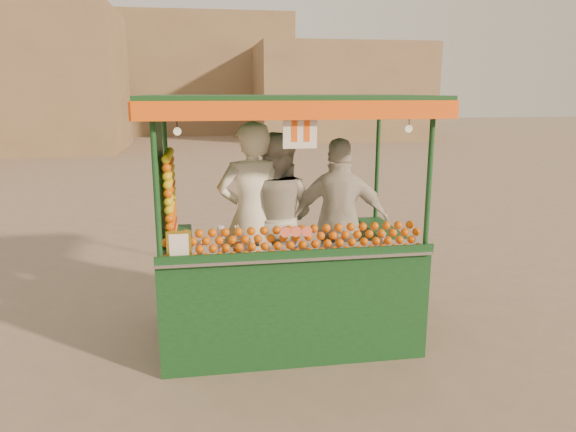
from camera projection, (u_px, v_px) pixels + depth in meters
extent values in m
plane|color=#766254|center=(267.00, 343.00, 5.47)|extent=(90.00, 90.00, 0.00)
cube|color=olive|center=(339.00, 92.00, 29.05)|extent=(9.00, 6.00, 5.00)
cube|color=olive|center=(176.00, 76.00, 33.17)|extent=(14.00, 7.00, 7.00)
cube|color=#0F3818|center=(285.00, 320.00, 5.69)|extent=(2.52, 1.55, 0.29)
cylinder|color=black|center=(203.00, 323.00, 5.55)|extent=(0.35, 0.10, 0.35)
cylinder|color=black|center=(364.00, 312.00, 5.82)|extent=(0.35, 0.10, 0.35)
cube|color=#0F3818|center=(296.00, 295.00, 4.96)|extent=(2.52, 0.29, 0.78)
cube|color=#0F3818|center=(178.00, 275.00, 5.49)|extent=(0.29, 1.26, 0.78)
cube|color=#0F3818|center=(384.00, 264.00, 5.84)|extent=(0.29, 1.26, 0.78)
cube|color=#B2B2B7|center=(295.00, 253.00, 4.90)|extent=(2.52, 0.45, 0.03)
cylinder|color=#0F3818|center=(156.00, 188.00, 4.43)|extent=(0.05, 0.05, 1.36)
cylinder|color=#0F3818|center=(429.00, 181.00, 4.82)|extent=(0.05, 0.05, 1.36)
cylinder|color=#0F3818|center=(166.00, 165.00, 5.83)|extent=(0.05, 0.05, 1.36)
cylinder|color=#0F3818|center=(377.00, 161.00, 6.21)|extent=(0.05, 0.05, 1.36)
cube|color=#0F3818|center=(285.00, 99.00, 5.16)|extent=(2.71, 1.75, 0.08)
cube|color=#F9580D|center=(302.00, 110.00, 4.34)|extent=(2.71, 0.04, 0.16)
cube|color=#F9580D|center=(273.00, 105.00, 6.02)|extent=(2.71, 0.04, 0.16)
cube|color=#F9580D|center=(142.00, 108.00, 4.96)|extent=(0.04, 1.75, 0.16)
cube|color=#F9580D|center=(417.00, 107.00, 5.39)|extent=(0.04, 1.75, 0.16)
cylinder|color=#F6634B|center=(296.00, 232.00, 4.72)|extent=(0.10, 0.02, 0.10)
cube|color=gold|center=(179.00, 246.00, 4.58)|extent=(0.21, 0.02, 0.27)
cube|color=white|center=(300.00, 131.00, 4.45)|extent=(0.29, 0.01, 0.29)
sphere|color=#FFE5B2|center=(177.00, 131.00, 4.42)|extent=(0.07, 0.07, 0.07)
sphere|color=#FFE5B2|center=(409.00, 129.00, 4.74)|extent=(0.07, 0.07, 0.07)
imported|color=white|center=(252.00, 216.00, 5.52)|extent=(0.76, 0.55, 1.96)
imported|color=beige|center=(276.00, 218.00, 5.71)|extent=(1.11, 1.02, 1.83)
imported|color=beige|center=(340.00, 223.00, 5.61)|extent=(1.11, 0.62, 1.78)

